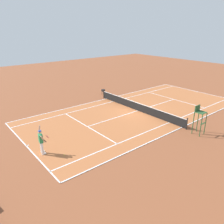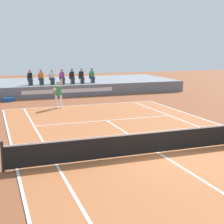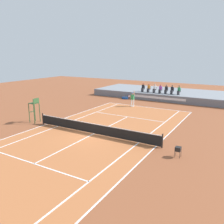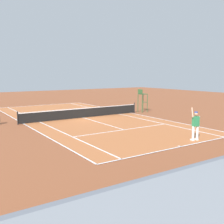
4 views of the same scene
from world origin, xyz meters
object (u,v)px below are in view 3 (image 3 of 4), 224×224
spectator_seated_5 (172,90)px  equipment_bag (125,98)px  spectator_seated_1 (149,88)px  spectator_seated_3 (160,89)px  umpire_chair (34,107)px  ball_hopper (178,149)px  spectator_seated_2 (154,89)px  spectator_seated_4 (166,89)px  spectator_seated_0 (143,88)px  tennis_ball (120,107)px  spectator_seated_6 (179,90)px  tennis_player (132,99)px

spectator_seated_5 → equipment_bag: size_ratio=1.34×
spectator_seated_1 → spectator_seated_3: bearing=0.0°
spectator_seated_5 → equipment_bag: bearing=-161.8°
spectator_seated_3 → spectator_seated_5: size_ratio=1.00×
umpire_chair → ball_hopper: size_ratio=3.49×
spectator_seated_2 → spectator_seated_3: bearing=0.0°
umpire_chair → ball_hopper: umpire_chair is taller
spectator_seated_1 → umpire_chair: size_ratio=0.52×
spectator_seated_1 → spectator_seated_4: (2.69, 0.00, 0.00)m
spectator_seated_3 → ball_hopper: spectator_seated_3 is taller
spectator_seated_1 → spectator_seated_0: bearing=180.0°
spectator_seated_1 → tennis_ball: spectator_seated_1 is taller
spectator_seated_0 → spectator_seated_1: same height
tennis_ball → spectator_seated_1: bearing=82.7°
spectator_seated_0 → tennis_ball: spectator_seated_0 is taller
spectator_seated_2 → umpire_chair: umpire_chair is taller
spectator_seated_6 → equipment_bag: size_ratio=1.34×
spectator_seated_4 → tennis_ball: spectator_seated_4 is taller
spectator_seated_3 → umpire_chair: bearing=-111.0°
spectator_seated_1 → tennis_player: (0.25, -6.18, -0.62)m
spectator_seated_1 → spectator_seated_4: same height
spectator_seated_3 → tennis_ball: (-2.74, -7.23, -1.58)m
spectator_seated_4 → spectator_seated_5: same height
spectator_seated_3 → ball_hopper: (7.55, -18.49, -1.04)m
tennis_ball → umpire_chair: bearing=-111.2°
tennis_ball → umpire_chair: (-4.00, -10.30, 1.52)m
spectator_seated_5 → spectator_seated_6: same height
spectator_seated_4 → umpire_chair: umpire_chair is taller
spectator_seated_4 → tennis_ball: size_ratio=18.60×
spectator_seated_2 → spectator_seated_3: (0.89, 0.00, 0.00)m
ball_hopper → spectator_seated_5: bearing=107.5°
spectator_seated_4 → spectator_seated_2: bearing=180.0°
spectator_seated_4 → umpire_chair: (-7.62, -17.54, -0.06)m
spectator_seated_5 → spectator_seated_1: bearing=180.0°
spectator_seated_4 → spectator_seated_5: (0.86, 0.00, 0.00)m
spectator_seated_2 → spectator_seated_5: 2.63m
spectator_seated_3 → spectator_seated_5: 1.74m
spectator_seated_0 → spectator_seated_6: 5.45m
spectator_seated_5 → ball_hopper: size_ratio=1.81×
tennis_player → equipment_bag: 5.20m
spectator_seated_0 → equipment_bag: bearing=-132.9°
spectator_seated_6 → tennis_ball: size_ratio=18.60×
spectator_seated_2 → spectator_seated_4: bearing=0.0°
spectator_seated_3 → ball_hopper: size_ratio=1.81×
equipment_bag → tennis_player: bearing=-52.3°
spectator_seated_3 → spectator_seated_6: bearing=0.0°
tennis_ball → spectator_seated_6: bearing=53.0°
tennis_ball → spectator_seated_5: bearing=58.2°
umpire_chair → ball_hopper: bearing=-3.8°
spectator_seated_0 → tennis_player: (1.18, -6.18, -0.62)m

